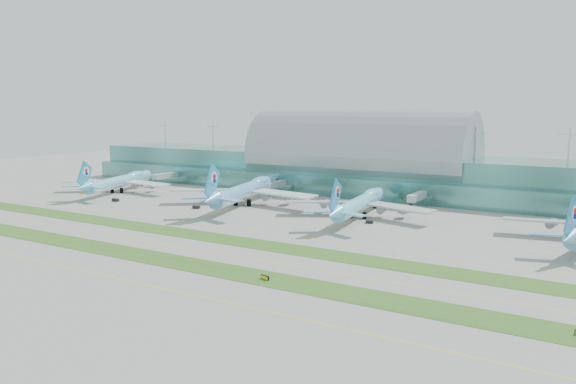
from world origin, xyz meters
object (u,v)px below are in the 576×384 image
Objects in this scene: terminal at (359,165)px; airliner_a at (121,181)px; airliner_b at (246,189)px; taxiway_sign_east at (265,278)px; airliner_c at (361,202)px.

terminal reaches higher than airliner_a.
terminal is 71.32m from airliner_b.
terminal is at bearing 119.19° from taxiway_sign_east.
airliner_b is at bearing 172.50° from airliner_c.
airliner_b is 57.99m from airliner_c.
terminal is at bearing 53.44° from airliner_b.
terminal is 4.75× the size of airliner_c.
airliner_c is (137.89, 2.18, 0.06)m from airliner_a.
airliner_c is at bearing 112.13° from taxiway_sign_east.
airliner_a is at bearing 163.04° from taxiway_sign_east.
airliner_c reaches higher than taxiway_sign_east.
terminal reaches higher than taxiway_sign_east.
airliner_a reaches higher than taxiway_sign_east.
terminal is 164.31m from taxiway_sign_east.
airliner_c is (30.05, -65.72, -8.14)m from terminal.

